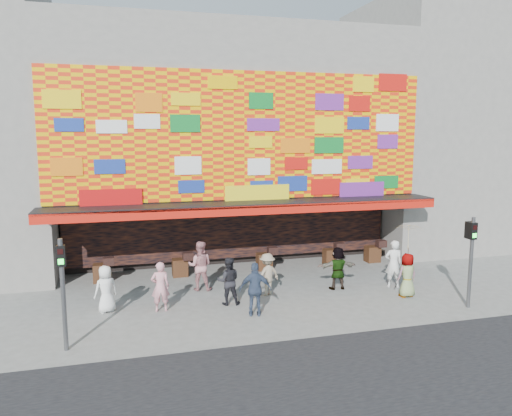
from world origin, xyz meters
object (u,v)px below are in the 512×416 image
at_px(ped_a, 106,289).
at_px(parasol, 409,237).
at_px(signal_right, 471,252).
at_px(ped_h, 393,264).
at_px(ped_b, 160,287).
at_px(ped_g, 407,275).
at_px(ped_c, 228,281).
at_px(ped_i, 200,266).
at_px(signal_left, 63,282).
at_px(ped_f, 338,268).
at_px(ped_e, 255,289).
at_px(ped_d, 267,274).

relative_size(ped_a, parasol, 0.83).
distance_m(signal_right, ped_h, 3.05).
distance_m(signal_right, ped_b, 10.08).
distance_m(ped_b, parasol, 8.54).
xyz_separation_m(ped_b, ped_g, (8.39, -0.82, -0.04)).
relative_size(ped_c, ped_i, 0.89).
bearing_deg(signal_right, ped_i, 153.20).
bearing_deg(parasol, ped_h, 83.63).
xyz_separation_m(ped_a, ped_h, (10.20, -0.06, 0.12)).
relative_size(signal_left, ped_f, 1.91).
bearing_deg(ped_f, signal_right, 143.46).
distance_m(signal_left, ped_e, 5.67).
bearing_deg(signal_right, signal_left, 180.00).
height_order(signal_right, ped_f, signal_right).
bearing_deg(ped_d, ped_f, 160.15).
bearing_deg(signal_left, signal_right, 0.00).
distance_m(ped_g, parasol, 1.37).
height_order(signal_right, ped_h, signal_right).
bearing_deg(ped_e, signal_left, 26.03).
bearing_deg(ped_h, ped_i, -0.19).
xyz_separation_m(ped_b, ped_h, (8.52, 0.31, 0.07)).
distance_m(ped_b, ped_g, 8.43).
distance_m(signal_right, ped_c, 7.96).
relative_size(ped_a, ped_f, 0.97).
height_order(ped_a, ped_e, ped_e).
bearing_deg(ped_c, ped_b, 11.87).
xyz_separation_m(ped_b, ped_c, (2.23, 0.06, -0.01)).
xyz_separation_m(signal_right, ped_e, (-6.93, 1.11, -1.01)).
relative_size(ped_a, ped_d, 1.01).
bearing_deg(ped_i, ped_h, -174.97).
relative_size(ped_c, parasol, 0.87).
relative_size(ped_f, parasol, 0.86).
relative_size(ped_g, ped_i, 0.86).
height_order(ped_f, ped_h, ped_h).
distance_m(signal_right, ped_a, 11.80).
distance_m(ped_c, ped_e, 1.38).
bearing_deg(ped_h, signal_left, 25.39).
bearing_deg(parasol, ped_e, -176.21).
xyz_separation_m(ped_e, parasol, (5.57, 0.37, 1.29)).
relative_size(ped_f, ped_h, 0.89).
xyz_separation_m(signal_left, ped_c, (4.87, 2.36, -1.06)).
relative_size(signal_left, ped_a, 1.98).
distance_m(signal_left, ped_b, 3.66).
xyz_separation_m(ped_d, ped_h, (4.77, -0.33, 0.13)).
height_order(ped_a, parasol, parasol).
xyz_separation_m(signal_left, parasol, (11.03, 1.48, 0.28)).
height_order(signal_left, signal_right, same).
relative_size(signal_right, ped_c, 1.87).
relative_size(ped_g, ped_h, 0.88).
bearing_deg(ped_b, ped_h, -176.85).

